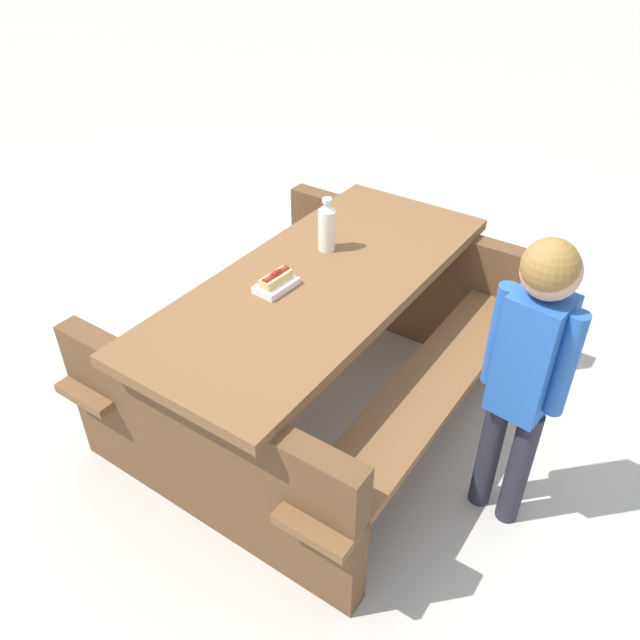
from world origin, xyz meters
TOP-DOWN VIEW (x-y plane):
  - ground_plane at (0.00, 0.00)m, footprint 30.00×30.00m
  - picnic_table at (0.00, 0.00)m, footprint 1.95×1.59m
  - soda_bottle at (-0.20, -0.13)m, footprint 0.08×0.08m
  - hotdog_tray at (0.19, -0.08)m, footprint 0.19×0.12m
  - child_in_coat at (-0.01, 0.93)m, footprint 0.20×0.31m

SIDE VIEW (x-z plane):
  - ground_plane at x=0.00m, z-range 0.00..0.00m
  - picnic_table at x=0.00m, z-range 0.07..0.82m
  - hotdog_tray at x=0.19m, z-range 0.74..0.82m
  - child_in_coat at x=-0.01m, z-range 0.18..1.44m
  - soda_bottle at x=-0.20m, z-range 0.74..0.99m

